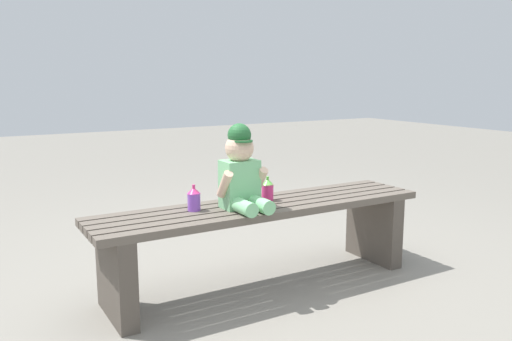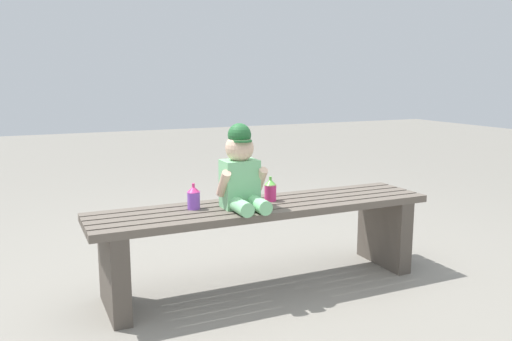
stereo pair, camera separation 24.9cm
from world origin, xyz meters
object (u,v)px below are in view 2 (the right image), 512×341
Objects in this scene: sippy_cup_right at (270,190)px; park_bench at (264,230)px; sippy_cup_left at (194,197)px; child_figure at (241,172)px.

park_bench is at bearing -141.18° from sippy_cup_right.
park_bench is 0.40m from sippy_cup_left.
child_figure reaches higher than sippy_cup_right.
sippy_cup_right is at bearing 0.00° from sippy_cup_left.
sippy_cup_right is (0.05, 0.04, 0.19)m from park_bench.
park_bench is 13.91× the size of sippy_cup_right.
child_figure is at bearing -158.85° from sippy_cup_right.
sippy_cup_left is at bearing 173.03° from park_bench.
child_figure is at bearing -167.34° from park_bench.
sippy_cup_right is (0.19, 0.07, -0.12)m from child_figure.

